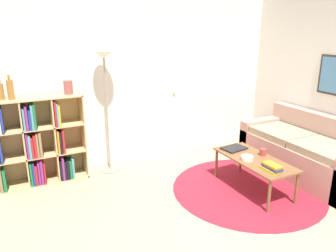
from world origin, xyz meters
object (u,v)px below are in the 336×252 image
object	(u,v)px
couch	(307,153)
bottle_middle	(1,91)
floor_lamp	(105,73)
bookshelf	(36,143)
bowl	(247,158)
bottle_right	(10,89)
coffee_table	(254,162)
vase_on_shelf	(68,87)
cup	(263,152)
laptop	(234,148)

from	to	relation	value
couch	bottle_middle	size ratio (longest dim) A/B	7.54
floor_lamp	bookshelf	bearing A→B (deg)	176.36
bookshelf	bowl	distance (m)	2.69
bookshelf	bottle_right	bearing A→B (deg)	-172.95
coffee_table	vase_on_shelf	distance (m)	2.54
floor_lamp	cup	world-z (taller)	floor_lamp
floor_lamp	laptop	bearing A→B (deg)	-35.12
floor_lamp	bottle_middle	world-z (taller)	floor_lamp
cup	bottle_middle	distance (m)	3.28
bookshelf	cup	distance (m)	2.91
couch	cup	size ratio (longest dim) A/B	21.04
bookshelf	bowl	world-z (taller)	bookshelf
coffee_table	cup	world-z (taller)	cup
bookshelf	vase_on_shelf	size ratio (longest dim) A/B	6.45
vase_on_shelf	coffee_table	bearing A→B (deg)	-36.69
bottle_right	vase_on_shelf	distance (m)	0.67
coffee_table	laptop	xyz separation A→B (m)	(-0.03, 0.38, 0.05)
coffee_table	laptop	distance (m)	0.38
floor_lamp	coffee_table	xyz separation A→B (m)	(1.44, -1.37, -1.02)
floor_lamp	laptop	world-z (taller)	floor_lamp
vase_on_shelf	cup	bearing A→B (deg)	-33.81
bottle_middle	vase_on_shelf	size ratio (longest dim) A/B	1.36
bookshelf	bowl	size ratio (longest dim) A/B	7.74
coffee_table	bookshelf	bearing A→B (deg)	149.04
bookshelf	bottle_middle	world-z (taller)	bottle_middle
bowl	vase_on_shelf	xyz separation A→B (m)	(-1.80, 1.43, 0.79)
coffee_table	vase_on_shelf	bearing A→B (deg)	143.31
bowl	bookshelf	bearing A→B (deg)	147.83
bookshelf	bowl	bearing A→B (deg)	-32.17
cup	vase_on_shelf	world-z (taller)	vase_on_shelf
laptop	vase_on_shelf	xyz separation A→B (m)	(-1.89, 1.05, 0.80)
bowl	bottle_right	xyz separation A→B (m)	(-2.47, 1.40, 0.82)
cup	vase_on_shelf	bearing A→B (deg)	146.19
bookshelf	bottle_right	xyz separation A→B (m)	(-0.20, -0.03, 0.72)
bowl	coffee_table	bearing A→B (deg)	-1.63
laptop	bowl	size ratio (longest dim) A/B	2.29
coffee_table	bowl	size ratio (longest dim) A/B	7.35
floor_lamp	laptop	distance (m)	1.98
cup	bookshelf	bearing A→B (deg)	151.29
floor_lamp	couch	size ratio (longest dim) A/B	0.93
bottle_right	bowl	bearing A→B (deg)	-29.56
couch	bowl	size ratio (longest dim) A/B	12.28
bookshelf	floor_lamp	xyz separation A→B (m)	(0.94, -0.06, 0.85)
bowl	couch	bearing A→B (deg)	2.41
couch	bottle_middle	xyz separation A→B (m)	(-3.70, 1.40, 0.95)
floor_lamp	bottle_middle	distance (m)	1.26
cup	laptop	bearing A→B (deg)	119.11
bookshelf	bottle_right	size ratio (longest dim) A/B	3.89
bowl	bottle_middle	distance (m)	3.06
bookshelf	laptop	size ratio (longest dim) A/B	3.37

